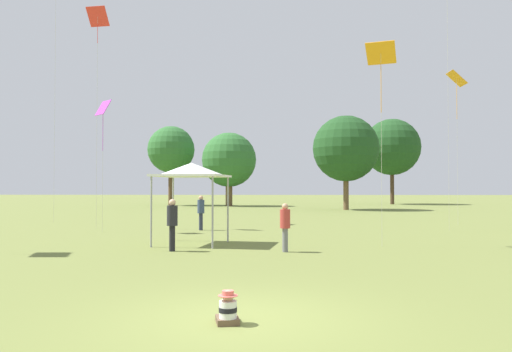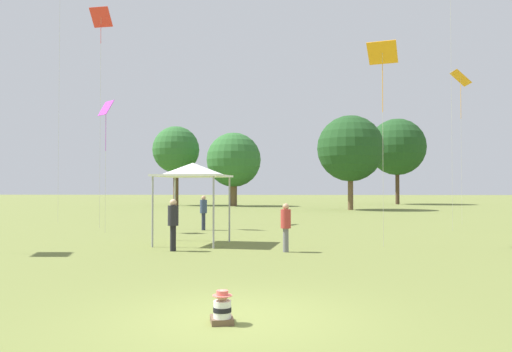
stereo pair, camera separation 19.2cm
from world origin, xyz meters
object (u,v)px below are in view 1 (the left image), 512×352
kite_5 (98,22)px  canopy_tent (192,171)px  kite_4 (103,112)px  kite_3 (381,58)px  kite_1 (457,82)px  distant_tree_1 (346,149)px  person_standing_5 (172,220)px  distant_tree_0 (392,147)px  person_standing_4 (285,223)px  person_standing_3 (201,209)px  distant_tree_2 (171,150)px  distant_tree_3 (229,160)px  seated_toddler (228,310)px

kite_5 → canopy_tent: bearing=-175.7°
kite_4 → kite_5: (-1.19, 2.39, 5.28)m
kite_3 → kite_1: bearing=-58.3°
kite_1 → distant_tree_1: (-3.95, 20.00, -2.46)m
person_standing_5 → distant_tree_0: (19.14, 50.89, 6.64)m
person_standing_4 → canopy_tent: (-3.62, 2.14, 1.89)m
person_standing_3 → distant_tree_0: bearing=176.1°
kite_3 → person_standing_5: bearing=75.6°
person_standing_4 → distant_tree_0: size_ratio=0.14×
canopy_tent → distant_tree_2: 44.26m
person_standing_3 → distant_tree_1: 27.39m
person_standing_5 → distant_tree_3: size_ratio=0.20×
canopy_tent → kite_3: size_ratio=0.42×
person_standing_3 → distant_tree_3: bearing=-156.1°
person_standing_5 → kite_4: 9.91m
seated_toddler → distant_tree_3: 52.73m
seated_toddler → kite_1: (11.62, 22.36, 8.39)m
person_standing_3 → person_standing_5: size_ratio=0.99×
kite_4 → kite_1: bearing=105.0°
kite_1 → distant_tree_2: size_ratio=0.92×
distant_tree_3 → kite_3: bearing=-76.6°
person_standing_5 → kite_5: 15.18m
canopy_tent → kite_1: size_ratio=0.34×
person_standing_4 → distant_tree_1: (6.61, 33.25, 5.16)m
kite_3 → kite_5: kite_5 is taller
seated_toddler → person_standing_3: bearing=87.8°
person_standing_3 → distant_tree_2: distant_tree_2 is taller
canopy_tent → kite_5: size_ratio=0.26×
seated_toddler → canopy_tent: size_ratio=0.17×
seated_toddler → distant_tree_3: (-5.10, 52.21, 5.37)m
distant_tree_0 → kite_4: bearing=-118.8°
person_standing_3 → canopy_tent: size_ratio=0.57×
distant_tree_2 → person_standing_5: bearing=-77.8°
kite_1 → distant_tree_3: bearing=73.1°
kite_3 → kite_5: (-13.75, 7.68, 4.13)m
person_standing_3 → kite_4: bearing=-50.8°
person_standing_5 → distant_tree_2: bearing=125.0°
kite_4 → distant_tree_1: 30.44m
person_standing_3 → canopy_tent: 6.75m
person_standing_5 → distant_tree_0: distant_tree_0 is taller
person_standing_3 → distant_tree_3: 34.83m
person_standing_3 → person_standing_5: 8.59m
person_standing_3 → person_standing_5: person_standing_5 is taller
distant_tree_0 → canopy_tent: bearing=-111.1°
person_standing_4 → kite_5: kite_5 is taller
distant_tree_3 → person_standing_4: bearing=-81.9°
person_standing_5 → distant_tree_1: bearing=95.2°
kite_1 → kite_4: bearing=151.5°
distant_tree_2 → kite_5: bearing=-84.2°
seated_toddler → distant_tree_3: size_ratio=0.06×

